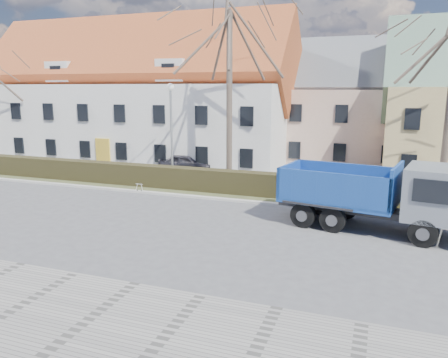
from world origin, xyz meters
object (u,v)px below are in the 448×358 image
at_px(dump_truck, 362,194).
at_px(cart_frame, 136,187).
at_px(parked_car_a, 186,163).
at_px(streetlight, 172,135).

bearing_deg(dump_truck, cart_frame, 179.20).
relative_size(dump_truck, parked_car_a, 1.93).
height_order(dump_truck, parked_car_a, dump_truck).
distance_m(cart_frame, parked_car_a, 6.49).
relative_size(cart_frame, parked_car_a, 0.17).
height_order(dump_truck, cart_frame, dump_truck).
distance_m(streetlight, cart_frame, 3.89).
height_order(dump_truck, streetlight, streetlight).
distance_m(streetlight, parked_car_a, 4.86).
xyz_separation_m(dump_truck, cart_frame, (-12.51, 2.40, -1.22)).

